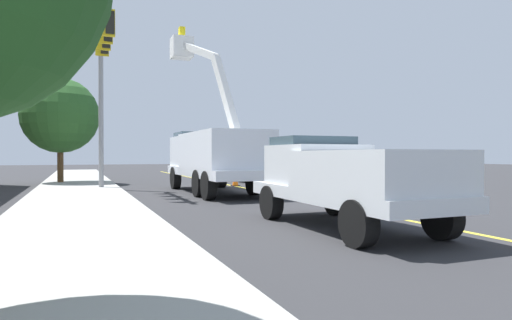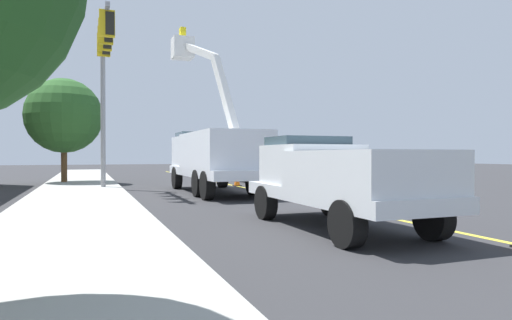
# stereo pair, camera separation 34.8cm
# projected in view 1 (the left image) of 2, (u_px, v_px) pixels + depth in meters

# --- Properties ---
(ground) EXTENTS (120.00, 120.00, 0.00)m
(ground) POSITION_uv_depth(u_px,v_px,m) (260.00, 191.00, 19.57)
(ground) COLOR #2D2D30
(sidewalk_far_side) EXTENTS (60.03, 4.19, 0.12)m
(sidewalk_far_side) POSITION_uv_depth(u_px,v_px,m) (78.00, 196.00, 16.75)
(sidewalk_far_side) COLOR #9E9E99
(sidewalk_far_side) RESTS_ON ground
(lane_centre_stripe) EXTENTS (50.00, 0.65, 0.01)m
(lane_centre_stripe) POSITION_uv_depth(u_px,v_px,m) (260.00, 191.00, 19.57)
(lane_centre_stripe) COLOR yellow
(lane_centre_stripe) RESTS_ON ground
(utility_bucket_truck) EXTENTS (8.22, 2.94, 7.23)m
(utility_bucket_truck) POSITION_uv_depth(u_px,v_px,m) (214.00, 155.00, 18.85)
(utility_bucket_truck) COLOR white
(utility_bucket_truck) RESTS_ON ground
(service_pickup_truck) EXTENTS (5.62, 2.23, 2.06)m
(service_pickup_truck) POSITION_uv_depth(u_px,v_px,m) (346.00, 177.00, 9.67)
(service_pickup_truck) COLOR silver
(service_pickup_truck) RESTS_ON ground
(passing_minivan) EXTENTS (4.82, 1.99, 1.69)m
(passing_minivan) POSITION_uv_depth(u_px,v_px,m) (251.00, 166.00, 26.32)
(passing_minivan) COLOR silver
(passing_minivan) RESTS_ON ground
(traffic_cone_mid_front) EXTENTS (0.40, 0.40, 0.75)m
(traffic_cone_mid_front) POSITION_uv_depth(u_px,v_px,m) (345.00, 198.00, 12.72)
(traffic_cone_mid_front) COLOR black
(traffic_cone_mid_front) RESTS_ON ground
(traffic_cone_mid_rear) EXTENTS (0.40, 0.40, 0.70)m
(traffic_cone_mid_rear) POSITION_uv_depth(u_px,v_px,m) (278.00, 186.00, 17.92)
(traffic_cone_mid_rear) COLOR black
(traffic_cone_mid_rear) RESTS_ON ground
(traffic_cone_trailing) EXTENTS (0.40, 0.40, 0.83)m
(traffic_cone_trailing) POSITION_uv_depth(u_px,v_px,m) (235.00, 178.00, 22.78)
(traffic_cone_trailing) COLOR black
(traffic_cone_trailing) RESTS_ON ground
(traffic_signal_mast) EXTENTS (5.28, 0.59, 7.91)m
(traffic_signal_mast) POSITION_uv_depth(u_px,v_px,m) (103.00, 62.00, 18.86)
(traffic_signal_mast) COLOR gray
(traffic_signal_mast) RESTS_ON ground
(street_tree_right) EXTENTS (4.11, 4.11, 5.83)m
(street_tree_right) POSITION_uv_depth(u_px,v_px,m) (60.00, 116.00, 24.17)
(street_tree_right) COLOR brown
(street_tree_right) RESTS_ON ground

